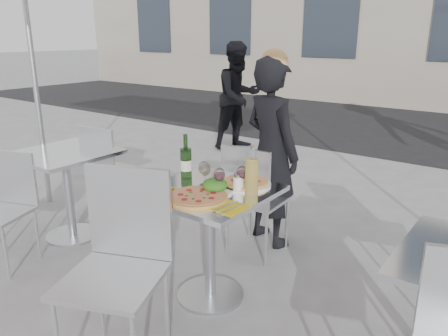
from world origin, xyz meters
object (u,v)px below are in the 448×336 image
Objects in this scene: chair_near at (120,252)px; salad_plate at (215,186)px; pizza_far at (246,183)px; pedestrian_a at (238,96)px; wineglass_red_b at (242,174)px; sugar_shaker at (238,182)px; side_chair_lnear at (7,199)px; chair_far at (252,192)px; wineglass_red_a at (219,176)px; wineglass_white_b at (204,169)px; napkin_right at (229,207)px; woman_diner at (271,153)px; wine_bottle at (186,162)px; pizza_near at (197,197)px; wineglass_white_a at (205,170)px; main_table at (210,221)px; side_table_left at (67,176)px; napkin_left at (155,189)px; side_chair_lfar at (107,165)px; carafe at (252,175)px.

salad_plate is at bearing 60.05° from chair_near.
pedestrian_a is at bearing 125.52° from pizza_far.
sugar_shaker is at bearing -150.24° from wineglass_red_b.
pedestrian_a is 4.01m from salad_plate.
side_chair_lnear is 3.78× the size of salad_plate.
chair_far is 0.74m from wineglass_red_a.
napkin_right is at bearing -30.94° from wineglass_white_b.
woman_diner is 0.99m from wineglass_red_a.
wine_bottle is 0.36m from wineglass_red_a.
woman_diner is 4.26× the size of pizza_near.
chair_far is 0.57× the size of pedestrian_a.
pizza_far is 0.24m from wineglass_red_a.
side_chair_lnear is 1.83m from napkin_right.
chair_far is 5.63× the size of wineglass_white_a.
salad_plate is 0.75× the size of wine_bottle.
sugar_shaker is (0.10, 0.10, 0.02)m from salad_plate.
side_table_left is at bearing 180.00° from main_table.
wineglass_red_a is at bearing 27.03° from napkin_left.
pizza_far is at bearing 44.88° from wineglass_white_a.
napkin_right is (0.23, -0.00, -0.01)m from pizza_near.
side_chair_lfar reaches higher than pizza_far.
carafe is 1.84× the size of wineglass_red_a.
wineglass_white_b is at bearing 111.90° from woman_diner.
wine_bottle reaches higher than chair_far.
woman_diner is 0.91m from sugar_shaker.
pedestrian_a reaches higher than side_chair_lnear.
pedestrian_a is at bearing -56.18° from chair_far.
carafe reaches higher than main_table.
wineglass_white_a reaches higher than main_table.
wineglass_red_a is (-0.07, -0.10, 0.06)m from sugar_shaker.
sugar_shaker is (0.25, -0.54, 0.28)m from chair_far.
pedestrian_a is at bearing 125.13° from wineglass_red_b.
napkin_left is (-0.27, -0.20, 0.21)m from main_table.
side_table_left is 2.35× the size of pizza_far.
pizza_far is 0.15m from wineglass_red_b.
side_table_left is 1.78m from carafe.
woman_diner is 6.85× the size of salad_plate.
woman_diner reaches higher than side_table_left.
pizza_far is 2.02× the size of wineglass_red_a.
wine_bottle is at bearing 70.45° from chair_far.
pizza_far is (0.13, 0.20, 0.23)m from main_table.
wineglass_white_a is at bearing 115.83° from pizza_near.
sugar_shaker is (1.69, -0.35, 0.28)m from side_chair_lfar.
side_chair_lnear reaches higher than pizza_far.
wineglass_red_b is (0.30, -0.85, 0.11)m from woman_diner.
wineglass_red_a reaches higher than main_table.
chair_near is at bearing -103.69° from sugar_shaker.
chair_far is 0.66m from wine_bottle.
wine_bottle reaches higher than napkin_right.
carafe is (0.38, -0.86, 0.11)m from woman_diner.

